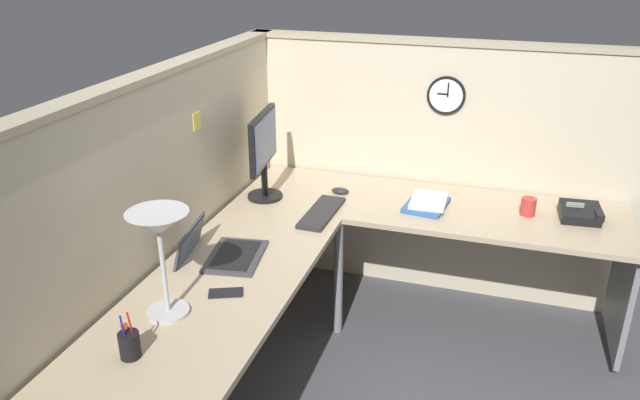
{
  "coord_description": "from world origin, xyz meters",
  "views": [
    {
      "loc": [
        -2.74,
        -0.65,
        2.13
      ],
      "look_at": [
        -0.04,
        0.21,
        0.91
      ],
      "focal_mm": 34.75,
      "sensor_mm": 36.0,
      "label": 1
    }
  ],
  "objects_px": {
    "laptop": "(216,252)",
    "computer_mouse": "(340,191)",
    "monitor": "(264,149)",
    "wall_clock": "(446,95)",
    "cell_phone": "(226,293)",
    "desk_lamp_dome": "(159,232)",
    "coffee_mug": "(528,207)",
    "pen_cup": "(129,344)",
    "book_stack": "(427,203)",
    "keyboard": "(322,213)",
    "office_phone": "(581,213)"
  },
  "relations": [
    {
      "from": "cell_phone",
      "to": "book_stack",
      "type": "relative_size",
      "value": 0.47
    },
    {
      "from": "monitor",
      "to": "keyboard",
      "type": "xyz_separation_m",
      "value": [
        -0.13,
        -0.38,
        -0.28
      ]
    },
    {
      "from": "keyboard",
      "to": "computer_mouse",
      "type": "bearing_deg",
      "value": -1.42
    },
    {
      "from": "laptop",
      "to": "coffee_mug",
      "type": "distance_m",
      "value": 1.68
    },
    {
      "from": "computer_mouse",
      "to": "coffee_mug",
      "type": "height_order",
      "value": "coffee_mug"
    },
    {
      "from": "computer_mouse",
      "to": "book_stack",
      "type": "relative_size",
      "value": 0.34
    },
    {
      "from": "monitor",
      "to": "wall_clock",
      "type": "relative_size",
      "value": 2.27
    },
    {
      "from": "laptop",
      "to": "desk_lamp_dome",
      "type": "height_order",
      "value": "desk_lamp_dome"
    },
    {
      "from": "cell_phone",
      "to": "wall_clock",
      "type": "height_order",
      "value": "wall_clock"
    },
    {
      "from": "desk_lamp_dome",
      "to": "wall_clock",
      "type": "height_order",
      "value": "wall_clock"
    },
    {
      "from": "computer_mouse",
      "to": "wall_clock",
      "type": "distance_m",
      "value": 0.82
    },
    {
      "from": "computer_mouse",
      "to": "desk_lamp_dome",
      "type": "xyz_separation_m",
      "value": [
        -1.4,
        0.32,
        0.35
      ]
    },
    {
      "from": "desk_lamp_dome",
      "to": "keyboard",
      "type": "bearing_deg",
      "value": -15.63
    },
    {
      "from": "cell_phone",
      "to": "book_stack",
      "type": "bearing_deg",
      "value": -53.28
    },
    {
      "from": "monitor",
      "to": "cell_phone",
      "type": "distance_m",
      "value": 1.08
    },
    {
      "from": "monitor",
      "to": "computer_mouse",
      "type": "xyz_separation_m",
      "value": [
        0.19,
        -0.39,
        -0.28
      ]
    },
    {
      "from": "monitor",
      "to": "computer_mouse",
      "type": "relative_size",
      "value": 4.81
    },
    {
      "from": "laptop",
      "to": "computer_mouse",
      "type": "relative_size",
      "value": 4.12
    },
    {
      "from": "monitor",
      "to": "laptop",
      "type": "relative_size",
      "value": 1.17
    },
    {
      "from": "computer_mouse",
      "to": "book_stack",
      "type": "xyz_separation_m",
      "value": [
        -0.04,
        -0.51,
        0.0
      ]
    },
    {
      "from": "book_stack",
      "to": "wall_clock",
      "type": "bearing_deg",
      "value": -2.64
    },
    {
      "from": "pen_cup",
      "to": "book_stack",
      "type": "bearing_deg",
      "value": -26.41
    },
    {
      "from": "laptop",
      "to": "wall_clock",
      "type": "bearing_deg",
      "value": -35.1
    },
    {
      "from": "keyboard",
      "to": "pen_cup",
      "type": "distance_m",
      "value": 1.4
    },
    {
      "from": "desk_lamp_dome",
      "to": "cell_phone",
      "type": "relative_size",
      "value": 3.09
    },
    {
      "from": "cell_phone",
      "to": "computer_mouse",
      "type": "bearing_deg",
      "value": -30.84
    },
    {
      "from": "pen_cup",
      "to": "coffee_mug",
      "type": "height_order",
      "value": "pen_cup"
    },
    {
      "from": "laptop",
      "to": "office_phone",
      "type": "xyz_separation_m",
      "value": [
        0.95,
        -1.67,
        0.01
      ]
    },
    {
      "from": "monitor",
      "to": "office_phone",
      "type": "xyz_separation_m",
      "value": [
        0.22,
        -1.71,
        -0.26
      ]
    },
    {
      "from": "coffee_mug",
      "to": "wall_clock",
      "type": "distance_m",
      "value": 0.78
    },
    {
      "from": "laptop",
      "to": "book_stack",
      "type": "height_order",
      "value": "laptop"
    },
    {
      "from": "computer_mouse",
      "to": "coffee_mug",
      "type": "relative_size",
      "value": 1.08
    },
    {
      "from": "desk_lamp_dome",
      "to": "coffee_mug",
      "type": "relative_size",
      "value": 4.64
    },
    {
      "from": "cell_phone",
      "to": "book_stack",
      "type": "height_order",
      "value": "book_stack"
    },
    {
      "from": "keyboard",
      "to": "book_stack",
      "type": "bearing_deg",
      "value": -61.0
    },
    {
      "from": "laptop",
      "to": "keyboard",
      "type": "bearing_deg",
      "value": -29.11
    },
    {
      "from": "laptop",
      "to": "desk_lamp_dome",
      "type": "bearing_deg",
      "value": -176.44
    },
    {
      "from": "pen_cup",
      "to": "cell_phone",
      "type": "distance_m",
      "value": 0.51
    },
    {
      "from": "cell_phone",
      "to": "coffee_mug",
      "type": "distance_m",
      "value": 1.72
    },
    {
      "from": "office_phone",
      "to": "book_stack",
      "type": "bearing_deg",
      "value": 95.21
    },
    {
      "from": "cell_phone",
      "to": "laptop",
      "type": "bearing_deg",
      "value": 10.14
    },
    {
      "from": "computer_mouse",
      "to": "desk_lamp_dome",
      "type": "bearing_deg",
      "value": 167.12
    },
    {
      "from": "book_stack",
      "to": "wall_clock",
      "type": "distance_m",
      "value": 0.65
    },
    {
      "from": "cell_phone",
      "to": "wall_clock",
      "type": "distance_m",
      "value": 1.77
    },
    {
      "from": "desk_lamp_dome",
      "to": "pen_cup",
      "type": "relative_size",
      "value": 2.47
    },
    {
      "from": "wall_clock",
      "to": "pen_cup",
      "type": "bearing_deg",
      "value": 157.58
    },
    {
      "from": "pen_cup",
      "to": "book_stack",
      "type": "xyz_separation_m",
      "value": [
        1.65,
        -0.82,
        -0.03
      ]
    },
    {
      "from": "book_stack",
      "to": "desk_lamp_dome",
      "type": "bearing_deg",
      "value": 148.55
    },
    {
      "from": "monitor",
      "to": "office_phone",
      "type": "relative_size",
      "value": 2.28
    },
    {
      "from": "monitor",
      "to": "wall_clock",
      "type": "xyz_separation_m",
      "value": [
        0.53,
        -0.92,
        0.25
      ]
    }
  ]
}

